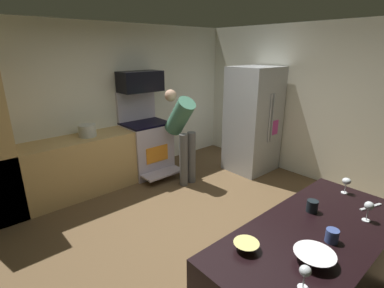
{
  "coord_description": "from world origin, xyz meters",
  "views": [
    {
      "loc": [
        -2.15,
        -2.25,
        2.18
      ],
      "look_at": [
        0.08,
        0.3,
        1.05
      ],
      "focal_mm": 26.69,
      "sensor_mm": 36.0,
      "label": 1
    }
  ],
  "objects_px": {
    "refrigerator": "(253,120)",
    "wine_glass_near": "(305,272)",
    "oven_range": "(147,146)",
    "wine_glass_extra": "(346,182)",
    "mixing_bowl_small": "(314,257)",
    "mug_tea": "(332,236)",
    "person_cook": "(182,130)",
    "mixing_bowl_large": "(246,246)",
    "microwave": "(140,81)",
    "stock_pot": "(87,131)",
    "mug_coffee": "(312,206)",
    "wine_glass_far": "(369,207)"
  },
  "relations": [
    {
      "from": "mixing_bowl_large",
      "to": "wine_glass_extra",
      "type": "xyz_separation_m",
      "value": [
        1.32,
        -0.11,
        0.09
      ]
    },
    {
      "from": "oven_range",
      "to": "wine_glass_far",
      "type": "height_order",
      "value": "oven_range"
    },
    {
      "from": "person_cook",
      "to": "mug_tea",
      "type": "distance_m",
      "value": 3.08
    },
    {
      "from": "microwave",
      "to": "wine_glass_near",
      "type": "relative_size",
      "value": 4.89
    },
    {
      "from": "mug_coffee",
      "to": "refrigerator",
      "type": "bearing_deg",
      "value": 46.46
    },
    {
      "from": "oven_range",
      "to": "microwave",
      "type": "height_order",
      "value": "microwave"
    },
    {
      "from": "oven_range",
      "to": "microwave",
      "type": "xyz_separation_m",
      "value": [
        0.0,
        0.09,
        1.15
      ]
    },
    {
      "from": "person_cook",
      "to": "mixing_bowl_small",
      "type": "height_order",
      "value": "person_cook"
    },
    {
      "from": "oven_range",
      "to": "refrigerator",
      "type": "xyz_separation_m",
      "value": [
        1.58,
        -1.13,
        0.44
      ]
    },
    {
      "from": "wine_glass_extra",
      "to": "mug_tea",
      "type": "height_order",
      "value": "wine_glass_extra"
    },
    {
      "from": "wine_glass_extra",
      "to": "stock_pot",
      "type": "bearing_deg",
      "value": 107.75
    },
    {
      "from": "refrigerator",
      "to": "mixing_bowl_large",
      "type": "height_order",
      "value": "refrigerator"
    },
    {
      "from": "oven_range",
      "to": "microwave",
      "type": "bearing_deg",
      "value": 90.0
    },
    {
      "from": "wine_glass_near",
      "to": "wine_glass_extra",
      "type": "height_order",
      "value": "wine_glass_extra"
    },
    {
      "from": "wine_glass_near",
      "to": "mug_coffee",
      "type": "xyz_separation_m",
      "value": [
        0.8,
        0.36,
        -0.06
      ]
    },
    {
      "from": "mixing_bowl_large",
      "to": "wine_glass_extra",
      "type": "distance_m",
      "value": 1.33
    },
    {
      "from": "mixing_bowl_small",
      "to": "stock_pot",
      "type": "relative_size",
      "value": 0.99
    },
    {
      "from": "oven_range",
      "to": "mug_tea",
      "type": "relative_size",
      "value": 15.57
    },
    {
      "from": "wine_glass_far",
      "to": "mug_tea",
      "type": "xyz_separation_m",
      "value": [
        -0.47,
        0.07,
        -0.07
      ]
    },
    {
      "from": "refrigerator",
      "to": "wine_glass_extra",
      "type": "relative_size",
      "value": 12.35
    },
    {
      "from": "person_cook",
      "to": "mug_coffee",
      "type": "relative_size",
      "value": 15.46
    },
    {
      "from": "wine_glass_extra",
      "to": "person_cook",
      "type": "bearing_deg",
      "value": 85.42
    },
    {
      "from": "mixing_bowl_small",
      "to": "mug_tea",
      "type": "bearing_deg",
      "value": 3.04
    },
    {
      "from": "refrigerator",
      "to": "wine_glass_near",
      "type": "bearing_deg",
      "value": -138.55
    },
    {
      "from": "refrigerator",
      "to": "mixing_bowl_small",
      "type": "height_order",
      "value": "refrigerator"
    },
    {
      "from": "wine_glass_near",
      "to": "mug_tea",
      "type": "distance_m",
      "value": 0.54
    },
    {
      "from": "mixing_bowl_small",
      "to": "mug_tea",
      "type": "relative_size",
      "value": 2.71
    },
    {
      "from": "mixing_bowl_small",
      "to": "wine_glass_extra",
      "type": "height_order",
      "value": "wine_glass_extra"
    },
    {
      "from": "mixing_bowl_large",
      "to": "mug_tea",
      "type": "xyz_separation_m",
      "value": [
        0.52,
        -0.34,
        0.02
      ]
    },
    {
      "from": "refrigerator",
      "to": "mug_tea",
      "type": "distance_m",
      "value": 3.4
    },
    {
      "from": "oven_range",
      "to": "mug_coffee",
      "type": "relative_size",
      "value": 14.82
    },
    {
      "from": "mug_tea",
      "to": "stock_pot",
      "type": "relative_size",
      "value": 0.36
    },
    {
      "from": "mixing_bowl_small",
      "to": "wine_glass_extra",
      "type": "bearing_deg",
      "value": 12.87
    },
    {
      "from": "refrigerator",
      "to": "stock_pot",
      "type": "distance_m",
      "value": 2.86
    },
    {
      "from": "mug_coffee",
      "to": "stock_pot",
      "type": "bearing_deg",
      "value": 99.28
    },
    {
      "from": "microwave",
      "to": "mug_coffee",
      "type": "relative_size",
      "value": 7.4
    },
    {
      "from": "microwave",
      "to": "stock_pot",
      "type": "distance_m",
      "value": 1.23
    },
    {
      "from": "wine_glass_far",
      "to": "mug_coffee",
      "type": "bearing_deg",
      "value": 119.32
    },
    {
      "from": "wine_glass_far",
      "to": "mug_tea",
      "type": "distance_m",
      "value": 0.48
    },
    {
      "from": "mixing_bowl_large",
      "to": "wine_glass_near",
      "type": "relative_size",
      "value": 1.15
    },
    {
      "from": "oven_range",
      "to": "wine_glass_extra",
      "type": "height_order",
      "value": "oven_range"
    },
    {
      "from": "microwave",
      "to": "mixing_bowl_large",
      "type": "xyz_separation_m",
      "value": [
        -1.28,
        -3.35,
        -0.73
      ]
    },
    {
      "from": "mixing_bowl_large",
      "to": "person_cook",
      "type": "bearing_deg",
      "value": 59.02
    },
    {
      "from": "stock_pot",
      "to": "wine_glass_near",
      "type": "bearing_deg",
      "value": -94.04
    },
    {
      "from": "wine_glass_far",
      "to": "microwave",
      "type": "bearing_deg",
      "value": 85.5
    },
    {
      "from": "microwave",
      "to": "mixing_bowl_small",
      "type": "height_order",
      "value": "microwave"
    },
    {
      "from": "wine_glass_far",
      "to": "wine_glass_extra",
      "type": "height_order",
      "value": "wine_glass_far"
    },
    {
      "from": "microwave",
      "to": "mug_tea",
      "type": "relative_size",
      "value": 7.77
    },
    {
      "from": "wine_glass_extra",
      "to": "stock_pot",
      "type": "distance_m",
      "value": 3.54
    },
    {
      "from": "wine_glass_near",
      "to": "mixing_bowl_small",
      "type": "bearing_deg",
      "value": 14.16
    }
  ]
}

